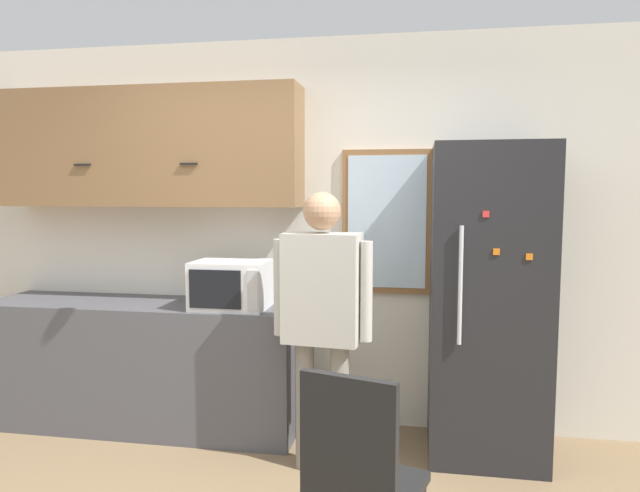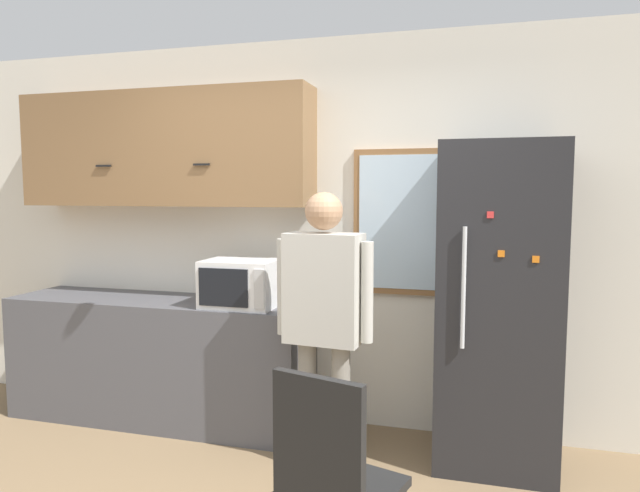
{
  "view_description": "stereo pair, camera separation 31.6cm",
  "coord_description": "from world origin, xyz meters",
  "px_view_note": "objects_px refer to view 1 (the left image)",
  "views": [
    {
      "loc": [
        0.79,
        -2.1,
        1.65
      ],
      "look_at": [
        0.25,
        1.01,
        1.35
      ],
      "focal_mm": 32.0,
      "sensor_mm": 36.0,
      "label": 1
    },
    {
      "loc": [
        1.1,
        -2.03,
        1.65
      ],
      "look_at": [
        0.25,
        1.01,
        1.35
      ],
      "focal_mm": 32.0,
      "sensor_mm": 36.0,
      "label": 2
    }
  ],
  "objects_px": {
    "microwave": "(231,285)",
    "person": "(322,303)",
    "refrigerator": "(488,302)",
    "chair": "(359,477)"
  },
  "relations": [
    {
      "from": "microwave",
      "to": "refrigerator",
      "type": "xyz_separation_m",
      "value": [
        1.64,
        0.06,
        -0.07
      ]
    },
    {
      "from": "refrigerator",
      "to": "chair",
      "type": "bearing_deg",
      "value": -113.59
    },
    {
      "from": "microwave",
      "to": "chair",
      "type": "xyz_separation_m",
      "value": [
        0.99,
        -1.42,
        -0.5
      ]
    },
    {
      "from": "refrigerator",
      "to": "chair",
      "type": "distance_m",
      "value": 1.67
    },
    {
      "from": "chair",
      "to": "person",
      "type": "bearing_deg",
      "value": -56.47
    },
    {
      "from": "microwave",
      "to": "refrigerator",
      "type": "height_order",
      "value": "refrigerator"
    },
    {
      "from": "person",
      "to": "chair",
      "type": "xyz_separation_m",
      "value": [
        0.33,
        -1.08,
        -0.47
      ]
    },
    {
      "from": "microwave",
      "to": "person",
      "type": "height_order",
      "value": "person"
    },
    {
      "from": "chair",
      "to": "refrigerator",
      "type": "bearing_deg",
      "value": -97.02
    },
    {
      "from": "refrigerator",
      "to": "chair",
      "type": "relative_size",
      "value": 1.99
    }
  ]
}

